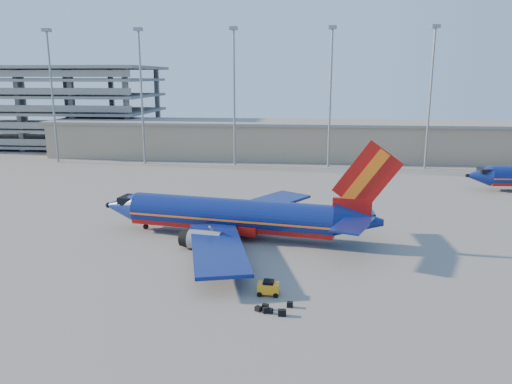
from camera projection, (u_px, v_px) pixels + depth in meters
ground at (222, 229)px, 62.84m from camera, size 220.00×220.00×0.00m
terminal_building at (305, 139)px, 117.08m from camera, size 122.00×16.00×8.50m
parking_garage at (45, 102)px, 138.04m from camera, size 62.00×32.00×21.40m
light_mast_row at (282, 82)px, 102.95m from camera, size 101.60×1.60×28.65m
aircraft_main at (238, 216)px, 59.00m from camera, size 35.79×34.16×12.19m
baggage_tug at (268, 288)px, 43.68m from camera, size 1.94×1.24×1.36m
luggage_pile at (273, 309)px, 40.67m from camera, size 3.13×2.06×0.52m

